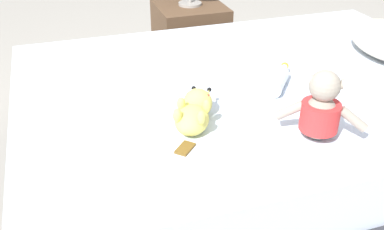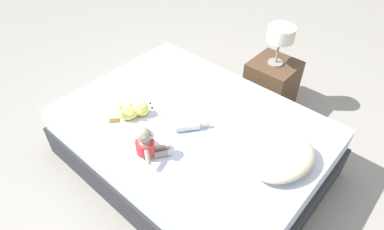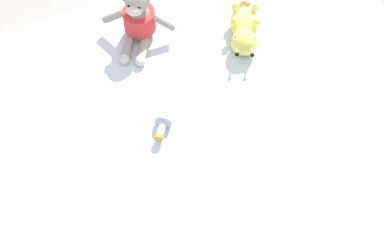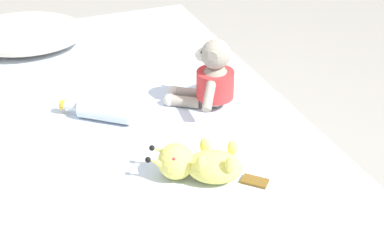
% 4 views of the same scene
% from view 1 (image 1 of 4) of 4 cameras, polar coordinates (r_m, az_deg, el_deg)
% --- Properties ---
extents(ground_plane, '(16.00, 16.00, 0.00)m').
position_cam_1_polar(ground_plane, '(2.08, 7.22, -7.28)').
color(ground_plane, '#9E998E').
extents(bed, '(1.42, 1.94, 0.47)m').
position_cam_1_polar(bed, '(1.95, 7.65, -1.87)').
color(bed, '#2D2D33').
rests_on(bed, ground_plane).
extents(plush_monkey, '(0.25, 0.25, 0.24)m').
position_cam_1_polar(plush_monkey, '(1.46, 16.11, 0.63)').
color(plush_monkey, '#9E9384').
rests_on(plush_monkey, bed).
extents(plush_yellow_creature, '(0.31, 0.22, 0.10)m').
position_cam_1_polar(plush_yellow_creature, '(1.49, 0.32, 0.41)').
color(plush_yellow_creature, '#EAE066').
rests_on(plush_yellow_creature, bed).
extents(glass_bottle, '(0.22, 0.19, 0.06)m').
position_cam_1_polar(glass_bottle, '(1.77, 10.85, 4.34)').
color(glass_bottle, silver).
rests_on(glass_bottle, bed).
extents(nightstand, '(0.40, 0.40, 0.47)m').
position_cam_1_polar(nightstand, '(2.87, -0.24, 9.26)').
color(nightstand, brown).
rests_on(nightstand, ground_plane).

